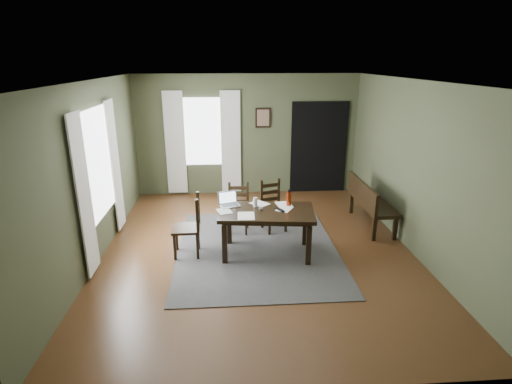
{
  "coord_description": "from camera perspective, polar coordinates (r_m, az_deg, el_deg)",
  "views": [
    {
      "loc": [
        -0.45,
        -5.96,
        3.0
      ],
      "look_at": [
        0.0,
        0.3,
        0.9
      ],
      "focal_mm": 28.0,
      "sensor_mm": 36.0,
      "label": 1
    }
  ],
  "objects": [
    {
      "name": "tv_remote",
      "position": [
        6.26,
        3.46,
        -2.55
      ],
      "size": [
        0.13,
        0.19,
        0.02
      ],
      "primitive_type": "cube",
      "rotation": [
        0.0,
        0.0,
        0.46
      ],
      "color": "black",
      "rests_on": "dining_table"
    },
    {
      "name": "water_bottle",
      "position": [
        6.44,
        4.71,
        -0.9
      ],
      "size": [
        0.1,
        0.1,
        0.26
      ],
      "rotation": [
        0.0,
        0.0,
        0.4
      ],
      "color": "#A52C0C",
      "rests_on": "dining_table"
    },
    {
      "name": "paper_e",
      "position": [
        6.03,
        -1.44,
        -3.43
      ],
      "size": [
        0.26,
        0.34,
        0.0
      ],
      "primitive_type": "cube",
      "rotation": [
        0.0,
        0.0,
        -0.03
      ],
      "color": "white",
      "rests_on": "dining_table"
    },
    {
      "name": "framed_picture",
      "position": [
        9.05,
        1.01,
        10.56
      ],
      "size": [
        0.34,
        0.03,
        0.44
      ],
      "color": "black",
      "rests_on": "ground"
    },
    {
      "name": "paper_b",
      "position": [
        6.32,
        4.06,
        -2.44
      ],
      "size": [
        0.31,
        0.34,
        0.0
      ],
      "primitive_type": "cube",
      "rotation": [
        0.0,
        0.0,
        -0.53
      ],
      "color": "white",
      "rests_on": "dining_table"
    },
    {
      "name": "chair_end",
      "position": [
        6.39,
        -9.48,
        -4.9
      ],
      "size": [
        0.45,
        0.45,
        0.99
      ],
      "rotation": [
        0.0,
        0.0,
        -1.54
      ],
      "color": "black",
      "rests_on": "rug"
    },
    {
      "name": "rug",
      "position": [
        6.68,
        0.19,
        -8.11
      ],
      "size": [
        2.6,
        3.2,
        0.01
      ],
      "color": "#383838",
      "rests_on": "ground"
    },
    {
      "name": "curtain_back_left",
      "position": [
        9.15,
        -11.46,
        6.8
      ],
      "size": [
        0.44,
        0.03,
        2.3
      ],
      "color": "silver",
      "rests_on": "ground"
    },
    {
      "name": "doorway_back",
      "position": [
        9.38,
        8.97,
        6.28
      ],
      "size": [
        1.3,
        0.03,
        2.1
      ],
      "color": "black",
      "rests_on": "ground"
    },
    {
      "name": "computer_mouse",
      "position": [
        6.27,
        0.65,
        -2.44
      ],
      "size": [
        0.06,
        0.09,
        0.03
      ],
      "primitive_type": "cube",
      "rotation": [
        0.0,
        0.0,
        0.17
      ],
      "color": "#3F3F42",
      "rests_on": "dining_table"
    },
    {
      "name": "ground",
      "position": [
        6.69,
        0.19,
        -8.19
      ],
      "size": [
        5.0,
        6.0,
        0.01
      ],
      "color": "#492C16"
    },
    {
      "name": "paper_d",
      "position": [
        6.5,
        4.03,
        -1.81
      ],
      "size": [
        0.28,
        0.34,
        0.0
      ],
      "primitive_type": "cube",
      "rotation": [
        0.0,
        0.0,
        0.15
      ],
      "color": "white",
      "rests_on": "dining_table"
    },
    {
      "name": "curtain_left_far",
      "position": [
        7.47,
        -19.46,
        3.5
      ],
      "size": [
        0.03,
        0.48,
        2.3
      ],
      "color": "silver",
      "rests_on": "ground"
    },
    {
      "name": "drinking_glass",
      "position": [
        6.37,
        -0.1,
        -1.48
      ],
      "size": [
        0.09,
        0.09,
        0.15
      ],
      "primitive_type": "cylinder",
      "rotation": [
        0.0,
        0.0,
        0.28
      ],
      "color": "silver",
      "rests_on": "dining_table"
    },
    {
      "name": "curtain_left_near",
      "position": [
        5.97,
        -23.35,
        -0.6
      ],
      "size": [
        0.03,
        0.48,
        2.3
      ],
      "color": "silver",
      "rests_on": "ground"
    },
    {
      "name": "chair_back_left",
      "position": [
        7.21,
        -2.56,
        -2.35
      ],
      "size": [
        0.43,
        0.43,
        0.88
      ],
      "rotation": [
        0.0,
        0.0,
        -0.12
      ],
      "color": "black",
      "rests_on": "rug"
    },
    {
      "name": "window_back",
      "position": [
        9.08,
        -7.62,
        8.52
      ],
      "size": [
        1.0,
        0.01,
        1.5
      ],
      "color": "white",
      "rests_on": "ground"
    },
    {
      "name": "chair_back_right",
      "position": [
        7.27,
        2.42,
        -2.04
      ],
      "size": [
        0.51,
        0.51,
        0.91
      ],
      "rotation": [
        0.0,
        0.0,
        0.32
      ],
      "color": "black",
      "rests_on": "rug"
    },
    {
      "name": "paper_c",
      "position": [
        6.53,
        0.51,
        -1.66
      ],
      "size": [
        0.36,
        0.37,
        0.0
      ],
      "primitive_type": "cube",
      "rotation": [
        0.0,
        0.0,
        0.72
      ],
      "color": "white",
      "rests_on": "dining_table"
    },
    {
      "name": "dining_table",
      "position": [
        6.28,
        1.57,
        -3.44
      ],
      "size": [
        1.55,
        1.04,
        0.73
      ],
      "rotation": [
        0.0,
        0.0,
        -0.11
      ],
      "color": "black",
      "rests_on": "rug"
    },
    {
      "name": "window_left",
      "position": [
        6.66,
        -21.68,
        3.73
      ],
      "size": [
        0.01,
        1.3,
        1.7
      ],
      "color": "white",
      "rests_on": "ground"
    },
    {
      "name": "laptop",
      "position": [
        6.47,
        -3.91,
        -1.4
      ],
      "size": [
        0.38,
        0.33,
        0.22
      ],
      "rotation": [
        0.0,
        0.0,
        0.3
      ],
      "color": "#B7B7BC",
      "rests_on": "dining_table"
    },
    {
      "name": "curtain_back_right",
      "position": [
        9.08,
        -3.62,
        7.03
      ],
      "size": [
        0.44,
        0.03,
        2.3
      ],
      "color": "silver",
      "rests_on": "ground"
    },
    {
      "name": "bench",
      "position": [
        7.69,
        15.83,
        -1.07
      ],
      "size": [
        0.49,
        1.53,
        0.86
      ],
      "rotation": [
        0.0,
        0.0,
        1.57
      ],
      "color": "black",
      "rests_on": "ground"
    },
    {
      "name": "room_shell",
      "position": [
        6.09,
        0.2,
        7.18
      ],
      "size": [
        5.02,
        6.02,
        2.71
      ],
      "color": "#424A30",
      "rests_on": "ground"
    },
    {
      "name": "paper_a",
      "position": [
        6.24,
        -4.55,
        -2.73
      ],
      "size": [
        0.27,
        0.31,
        0.0
      ],
      "primitive_type": "cube",
      "rotation": [
        0.0,
        0.0,
        0.3
      ],
      "color": "white",
      "rests_on": "dining_table"
    }
  ]
}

